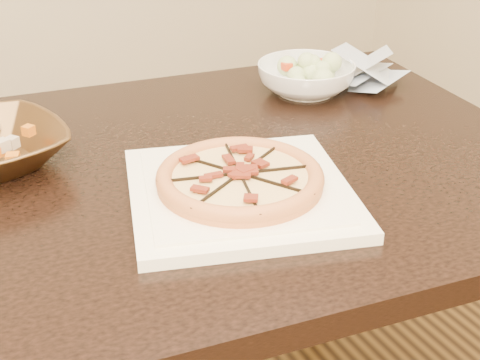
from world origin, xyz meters
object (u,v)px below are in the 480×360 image
at_px(dining_table, 160,227).
at_px(salad_bowl, 306,78).
at_px(pizza, 240,178).
at_px(plate, 240,192).

relative_size(dining_table, salad_bowl, 7.07).
relative_size(dining_table, pizza, 5.71).
height_order(plate, salad_bowl, salad_bowl).
bearing_deg(plate, pizza, 157.33).
xyz_separation_m(dining_table, plate, (0.08, -0.15, 0.12)).
height_order(plate, pizza, pizza).
relative_size(plate, pizza, 1.61).
distance_m(dining_table, pizza, 0.22).
distance_m(dining_table, plate, 0.20).
relative_size(plate, salad_bowl, 2.00).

